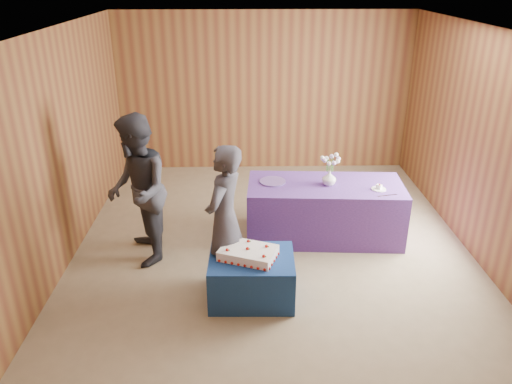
{
  "coord_description": "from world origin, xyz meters",
  "views": [
    {
      "loc": [
        -0.35,
        -5.49,
        3.28
      ],
      "look_at": [
        -0.21,
        0.1,
        0.78
      ],
      "focal_mm": 35.0,
      "sensor_mm": 36.0,
      "label": 1
    }
  ],
  "objects_px": {
    "vase": "(329,178)",
    "guest_right": "(138,191)",
    "guest_left": "(224,219)",
    "serving_table": "(324,210)",
    "sheet_cake": "(248,253)",
    "cake_table": "(252,277)"
  },
  "relations": [
    {
      "from": "guest_right",
      "to": "cake_table",
      "type": "bearing_deg",
      "value": 42.71
    },
    {
      "from": "guest_right",
      "to": "guest_left",
      "type": "bearing_deg",
      "value": 45.81
    },
    {
      "from": "serving_table",
      "to": "guest_right",
      "type": "distance_m",
      "value": 2.42
    },
    {
      "from": "cake_table",
      "to": "guest_left",
      "type": "height_order",
      "value": "guest_left"
    },
    {
      "from": "serving_table",
      "to": "guest_left",
      "type": "bearing_deg",
      "value": -135.5
    },
    {
      "from": "guest_left",
      "to": "guest_right",
      "type": "bearing_deg",
      "value": -96.6
    },
    {
      "from": "serving_table",
      "to": "sheet_cake",
      "type": "bearing_deg",
      "value": -123.5
    },
    {
      "from": "cake_table",
      "to": "serving_table",
      "type": "bearing_deg",
      "value": 55.54
    },
    {
      "from": "guest_left",
      "to": "guest_right",
      "type": "xyz_separation_m",
      "value": [
        -1.03,
        0.58,
        0.08
      ]
    },
    {
      "from": "vase",
      "to": "guest_right",
      "type": "relative_size",
      "value": 0.1
    },
    {
      "from": "sheet_cake",
      "to": "vase",
      "type": "height_order",
      "value": "vase"
    },
    {
      "from": "cake_table",
      "to": "vase",
      "type": "height_order",
      "value": "vase"
    },
    {
      "from": "guest_left",
      "to": "serving_table",
      "type": "bearing_deg",
      "value": 153.68
    },
    {
      "from": "sheet_cake",
      "to": "guest_left",
      "type": "bearing_deg",
      "value": 156.35
    },
    {
      "from": "serving_table",
      "to": "guest_right",
      "type": "relative_size",
      "value": 1.1
    },
    {
      "from": "cake_table",
      "to": "guest_right",
      "type": "xyz_separation_m",
      "value": [
        -1.32,
        0.84,
        0.66
      ]
    },
    {
      "from": "guest_left",
      "to": "sheet_cake",
      "type": "bearing_deg",
      "value": 67.89
    },
    {
      "from": "serving_table",
      "to": "sheet_cake",
      "type": "relative_size",
      "value": 2.86
    },
    {
      "from": "guest_right",
      "to": "sheet_cake",
      "type": "bearing_deg",
      "value": 42.26
    },
    {
      "from": "serving_table",
      "to": "guest_right",
      "type": "bearing_deg",
      "value": -163.66
    },
    {
      "from": "vase",
      "to": "guest_right",
      "type": "xyz_separation_m",
      "value": [
        -2.34,
        -0.51,
        0.07
      ]
    },
    {
      "from": "guest_left",
      "to": "guest_right",
      "type": "relative_size",
      "value": 0.91
    }
  ]
}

